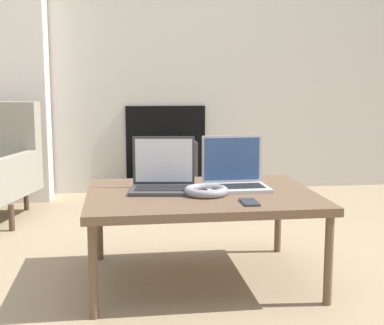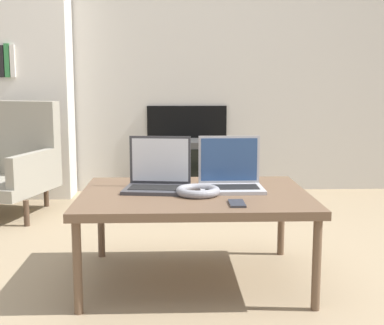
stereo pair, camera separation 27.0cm
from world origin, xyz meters
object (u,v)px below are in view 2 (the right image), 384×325
tv (188,168)px  armchair (12,162)px  laptop_left (158,177)px  headphones (198,191)px  laptop_right (230,177)px  phone (237,203)px

tv → armchair: (-1.24, -0.51, 0.13)m
laptop_left → headphones: (0.18, -0.13, -0.04)m
laptop_right → armchair: (-1.39, 1.27, -0.12)m
phone → armchair: (-1.38, 1.59, -0.06)m
laptop_left → tv: size_ratio=0.71×
armchair → headphones: bearing=-32.0°
laptop_right → phone: (-0.01, -0.32, -0.05)m
laptop_left → phone: 0.46m
armchair → phone: bearing=-32.4°
laptop_right → phone: 0.33m
headphones → tv: bearing=89.8°
laptop_left → tv: bearing=91.7°
laptop_left → headphones: size_ratio=1.62×
headphones → phone: 0.24m
headphones → phone: (0.15, -0.19, -0.01)m
laptop_right → tv: bearing=94.4°
headphones → armchair: bearing=131.4°
headphones → tv: headphones is taller
headphones → phone: size_ratio=1.56×
tv → headphones: bearing=-90.2°
headphones → phone: headphones is taller
laptop_right → phone: bearing=-91.9°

